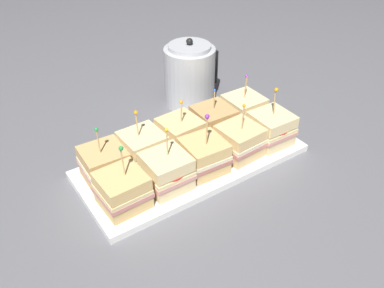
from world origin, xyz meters
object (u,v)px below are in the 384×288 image
Objects in this scene: sandwich_back_right at (213,122)px; kettle_steel at (190,75)px; sandwich_back_center at (181,134)px; sandwich_front_far_left at (123,190)px; sandwich_front_right at (239,141)px; sandwich_front_center at (204,155)px; sandwich_front_far_right at (271,128)px; sandwich_back_far_right at (244,111)px; serving_platter at (192,161)px; sandwich_back_far_left at (104,164)px; sandwich_front_left at (167,171)px; sandwich_back_left at (143,149)px.

sandwich_back_right is 0.67× the size of kettle_steel.
sandwich_back_center is at bearing -128.87° from kettle_steel.
sandwich_front_far_left reaches higher than sandwich_front_right.
sandwich_front_center is 0.15m from sandwich_back_right.
kettle_steel reaches higher than sandwich_back_right.
sandwich_front_far_left is 0.96× the size of sandwich_front_far_right.
sandwich_back_center is at bearing 152.54° from sandwich_front_far_right.
kettle_steel reaches higher than sandwich_back_far_right.
sandwich_front_center is at bearing -89.11° from serving_platter.
sandwich_back_far_left is 0.42m from sandwich_back_far_right.
serving_platter is 0.13m from sandwich_back_right.
sandwich_back_right is at bearing 92.52° from sandwich_front_right.
sandwich_front_center is (0.11, 0.00, -0.00)m from sandwich_front_left.
kettle_steel is at bearing 61.60° from sandwich_front_center.
sandwich_front_far_right is at bearing -0.59° from sandwich_front_far_left.
sandwich_front_far_right is (0.43, -0.00, 0.00)m from sandwich_front_far_left.
sandwich_back_far_left is at bearing 179.99° from sandwich_back_left.
sandwich_front_left is (0.11, -0.00, 0.00)m from sandwich_front_far_left.
sandwich_back_center is at bearing 44.90° from sandwich_front_left.
sandwich_front_center is 1.13× the size of sandwich_back_right.
sandwich_front_far_right is (0.21, -0.06, 0.05)m from serving_platter.
sandwich_front_far_left is 1.01× the size of sandwich_front_right.
sandwich_front_center is at bearing -135.14° from sandwich_back_right.
sandwich_front_center reaches higher than sandwich_back_left.
sandwich_back_far_left reaches higher than sandwich_back_center.
kettle_steel is at bearing 37.14° from sandwich_back_left.
kettle_steel is (-0.04, 0.32, 0.03)m from sandwich_front_far_right.
serving_platter is at bearing 26.53° from sandwich_front_left.
sandwich_front_far_left reaches higher than serving_platter.
sandwich_back_far_left is at bearing 165.93° from serving_platter.
sandwich_back_left is 0.36m from kettle_steel.
sandwich_back_right is at bearing 44.86° from sandwich_front_center.
sandwich_back_left and sandwich_back_far_right have the same top height.
sandwich_back_right is (-0.00, 0.10, 0.00)m from sandwich_front_right.
sandwich_front_center is at bearing 1.02° from sandwich_front_left.
kettle_steel reaches higher than sandwich_front_left.
sandwich_front_right is at bearing -0.56° from sandwich_front_center.
sandwich_front_left is 0.24m from sandwich_back_right.
sandwich_back_far_left is at bearing 179.94° from sandwich_back_right.
sandwich_back_right is (0.21, -0.00, -0.00)m from sandwich_back_left.
sandwich_front_center is 1.09× the size of sandwich_back_far_left.
sandwich_back_left is (-0.11, 0.05, 0.05)m from serving_platter.
serving_platter is 3.73× the size of sandwich_back_far_right.
kettle_steel is (0.07, 0.21, 0.03)m from sandwich_back_right.
serving_platter is 0.22m from sandwich_back_far_right.
serving_platter is 3.79× the size of sandwich_front_right.
sandwich_back_left is (-0.11, 0.10, 0.00)m from sandwich_front_center.
kettle_steel is at bearing 72.51° from sandwich_back_right.
sandwich_front_right is 0.11m from sandwich_back_right.
sandwich_front_far_right is at bearing -27.46° from sandwich_back_center.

